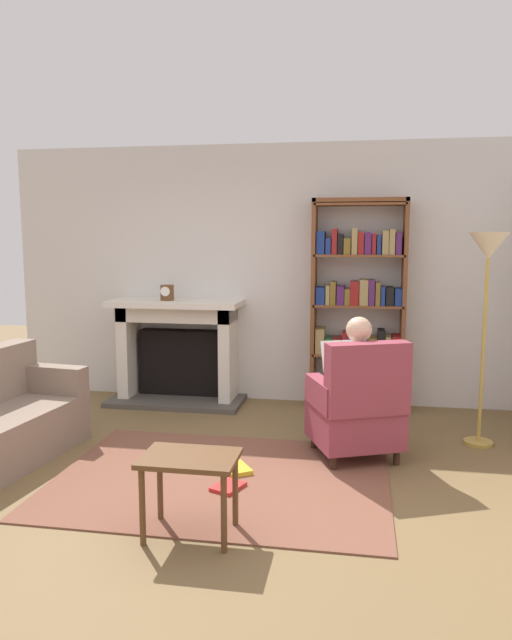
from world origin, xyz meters
TOP-DOWN VIEW (x-y plane):
  - ground at (0.00, 0.00)m, footprint 14.00×14.00m
  - back_wall at (0.00, 2.55)m, footprint 5.60×0.10m
  - area_rug at (0.00, 0.30)m, footprint 2.40×1.80m
  - fireplace at (-0.93, 2.30)m, footprint 1.41×0.64m
  - mantel_clock at (-1.01, 2.20)m, footprint 0.14×0.14m
  - bookshelf at (0.95, 2.33)m, footprint 0.93×0.32m
  - armchair_reading at (0.97, 0.87)m, footprint 0.83×0.82m
  - seated_reader at (0.92, 0.97)m, footprint 0.50×0.59m
  - side_table at (0.01, -0.53)m, footprint 0.56×0.39m
  - scattered_books at (0.07, 0.34)m, footprint 0.33×0.63m
  - floor_lamp at (1.98, 1.40)m, footprint 0.32×0.32m

SIDE VIEW (x-z plane):
  - ground at x=0.00m, z-range 0.00..0.00m
  - area_rug at x=0.00m, z-range 0.00..0.01m
  - scattered_books at x=0.07m, z-range 0.01..0.04m
  - side_table at x=0.01m, z-range 0.16..0.66m
  - armchair_reading at x=0.97m, z-range -0.06..0.91m
  - fireplace at x=-0.93m, z-range 0.03..1.12m
  - seated_reader at x=0.92m, z-range 0.05..1.19m
  - bookshelf at x=0.95m, z-range -0.03..2.09m
  - mantel_clock at x=-1.01m, z-range 1.09..1.25m
  - back_wall at x=0.00m, z-range 0.00..2.70m
  - floor_lamp at x=1.98m, z-range 0.62..2.41m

